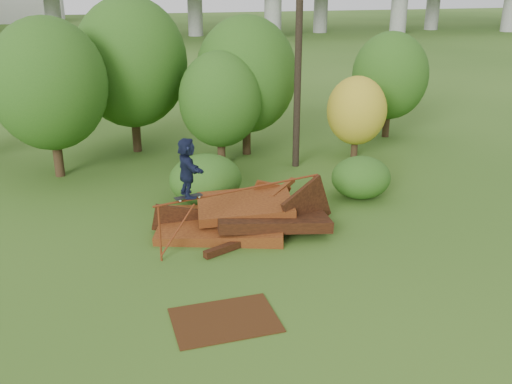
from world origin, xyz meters
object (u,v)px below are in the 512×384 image
object	(u,v)px
skater	(187,167)
flat_plate	(225,320)
utility_pole	(299,47)
scrap_pile	(245,218)

from	to	relation	value
skater	flat_plate	size ratio (longest dim) A/B	0.69
skater	utility_pole	distance (m)	9.12
skater	flat_plate	bearing A→B (deg)	175.18
flat_plate	utility_pole	size ratio (longest dim) A/B	0.25
flat_plate	utility_pole	distance (m)	12.70
scrap_pile	skater	bearing A→B (deg)	-148.15
flat_plate	utility_pole	world-z (taller)	utility_pole
skater	flat_plate	distance (m)	4.40
skater	utility_pole	bearing A→B (deg)	-46.87
skater	utility_pole	xyz separation A→B (m)	(5.60, 6.83, 2.28)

